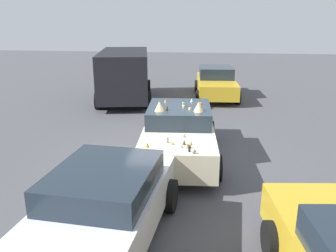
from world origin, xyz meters
name	(u,v)px	position (x,y,z in m)	size (l,w,h in m)	color
ground_plane	(179,157)	(0.00, 0.00, 0.00)	(60.00, 60.00, 0.00)	#47474C
art_car_decorated	(179,132)	(0.04, 0.00, 0.72)	(4.62, 2.32, 1.66)	beige
parked_van_far_right	(124,74)	(6.57, 3.13, 1.26)	(5.13, 3.01, 2.26)	black
parked_sedan_far_left	(216,83)	(7.90, -1.03, 0.71)	(4.34, 2.20, 1.43)	gold
parked_sedan_behind_left	(101,210)	(-4.12, 0.88, 0.70)	(4.69, 2.25, 1.37)	silver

